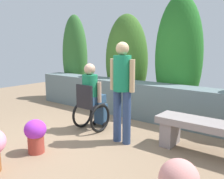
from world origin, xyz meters
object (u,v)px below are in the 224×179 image
(flower_pot_terracotta_by_wall, at_px, (36,134))
(person_standing_companion, at_px, (122,86))
(stone_bench, at_px, (211,133))
(person_in_wheelchair, at_px, (92,99))

(flower_pot_terracotta_by_wall, bearing_deg, person_standing_companion, 55.63)
(stone_bench, xyz_separation_m, person_standing_companion, (-1.37, -0.43, 0.64))
(person_in_wheelchair, height_order, flower_pot_terracotta_by_wall, person_in_wheelchair)
(stone_bench, height_order, person_standing_companion, person_standing_companion)
(person_in_wheelchair, distance_m, flower_pot_terracotta_by_wall, 1.41)
(person_in_wheelchair, xyz_separation_m, flower_pot_terracotta_by_wall, (0.06, -1.37, -0.32))
(person_standing_companion, distance_m, flower_pot_terracotta_by_wall, 1.59)
(person_standing_companion, bearing_deg, flower_pot_terracotta_by_wall, -110.57)
(person_in_wheelchair, relative_size, flower_pot_terracotta_by_wall, 2.47)
(flower_pot_terracotta_by_wall, bearing_deg, person_in_wheelchair, 92.66)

